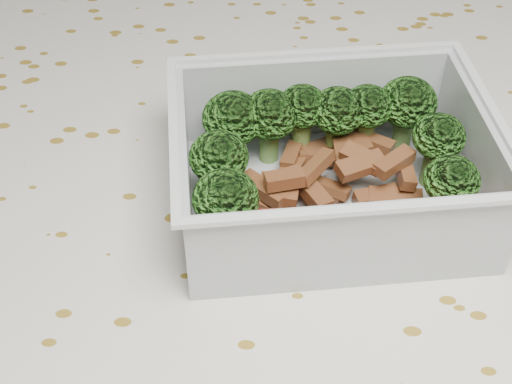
{
  "coord_description": "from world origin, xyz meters",
  "views": [
    {
      "loc": [
        0.0,
        -0.3,
        1.07
      ],
      "look_at": [
        -0.01,
        -0.0,
        0.78
      ],
      "focal_mm": 50.0,
      "sensor_mm": 36.0,
      "label": 1
    }
  ],
  "objects": [
    {
      "name": "sausage",
      "position": [
        0.05,
        -0.03,
        0.77
      ],
      "size": [
        0.16,
        0.03,
        0.03
      ],
      "color": "#CC4832",
      "rests_on": "lunch_container"
    },
    {
      "name": "broccoli_florets",
      "position": [
        0.03,
        0.03,
        0.79
      ],
      "size": [
        0.16,
        0.13,
        0.05
      ],
      "color": "#608C3F",
      "rests_on": "lunch_container"
    },
    {
      "name": "dining_table",
      "position": [
        0.0,
        0.0,
        0.67
      ],
      "size": [
        1.4,
        0.9,
        0.75
      ],
      "color": "brown",
      "rests_on": "ground"
    },
    {
      "name": "meat_pile",
      "position": [
        0.04,
        0.02,
        0.77
      ],
      "size": [
        0.11,
        0.08,
        0.03
      ],
      "color": "brown",
      "rests_on": "lunch_container"
    },
    {
      "name": "lunch_container",
      "position": [
        0.04,
        0.01,
        0.78
      ],
      "size": [
        0.2,
        0.17,
        0.07
      ],
      "color": "silver",
      "rests_on": "tablecloth"
    },
    {
      "name": "tablecloth",
      "position": [
        0.0,
        0.0,
        0.72
      ],
      "size": [
        1.46,
        0.96,
        0.19
      ],
      "color": "silver",
      "rests_on": "dining_table"
    }
  ]
}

